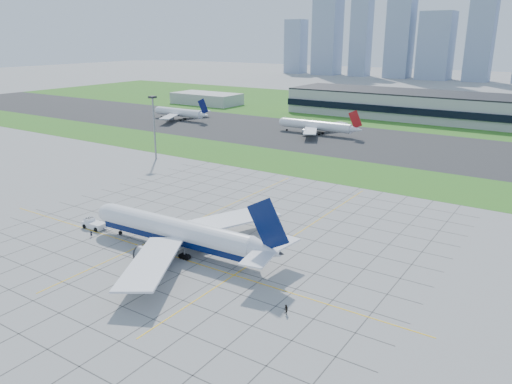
% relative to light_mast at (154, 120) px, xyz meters
% --- Properties ---
extents(ground, '(1400.00, 1400.00, 0.00)m').
position_rel_light_mast_xyz_m(ground, '(70.00, -65.00, -16.18)').
color(ground, gray).
rests_on(ground, ground).
extents(grass_median, '(700.00, 35.00, 0.04)m').
position_rel_light_mast_xyz_m(grass_median, '(70.00, 25.00, -16.16)').
color(grass_median, '#3B7722').
rests_on(grass_median, ground).
extents(asphalt_taxiway, '(700.00, 75.00, 0.04)m').
position_rel_light_mast_xyz_m(asphalt_taxiway, '(70.00, 80.00, -16.15)').
color(asphalt_taxiway, '#383838').
rests_on(asphalt_taxiway, ground).
extents(grass_far, '(700.00, 145.00, 0.04)m').
position_rel_light_mast_xyz_m(grass_far, '(70.00, 190.00, -16.16)').
color(grass_far, '#3B7722').
rests_on(grass_far, ground).
extents(apron_markings, '(120.00, 130.00, 0.03)m').
position_rel_light_mast_xyz_m(apron_markings, '(70.43, -53.91, -16.17)').
color(apron_markings, '#474744').
rests_on(apron_markings, ground).
extents(terminal, '(260.00, 43.00, 15.80)m').
position_rel_light_mast_xyz_m(terminal, '(110.00, 164.87, -8.29)').
color(terminal, '#B7B7B2').
rests_on(terminal, ground).
extents(service_block, '(50.00, 25.00, 8.00)m').
position_rel_light_mast_xyz_m(service_block, '(-90.00, 145.00, -12.18)').
color(service_block, '#B7B7B2').
rests_on(service_block, ground).
extents(light_mast, '(2.50, 2.50, 25.60)m').
position_rel_light_mast_xyz_m(light_mast, '(0.00, 0.00, 0.00)').
color(light_mast, gray).
rests_on(light_mast, ground).
extents(city_skyline, '(523.00, 32.40, 160.00)m').
position_rel_light_mast_xyz_m(city_skyline, '(61.29, 455.00, 42.91)').
color(city_skyline, '#8D9EB9').
rests_on(city_skyline, ground).
extents(airliner, '(55.11, 55.78, 17.34)m').
position_rel_light_mast_xyz_m(airliner, '(69.58, -63.91, -11.44)').
color(airliner, white).
rests_on(airliner, ground).
extents(pushback_tug, '(9.48, 3.54, 2.62)m').
position_rel_light_mast_xyz_m(pushback_tug, '(41.08, -65.43, -15.02)').
color(pushback_tug, white).
rests_on(pushback_tug, ground).
extents(crew_near, '(0.67, 0.72, 1.66)m').
position_rel_light_mast_xyz_m(crew_near, '(45.59, -69.82, -15.35)').
color(crew_near, black).
rests_on(crew_near, ground).
extents(crew_far, '(1.16, 1.10, 1.89)m').
position_rel_light_mast_xyz_m(crew_far, '(105.01, -74.35, -15.23)').
color(crew_far, black).
rests_on(crew_far, ground).
extents(distant_jet_0, '(38.99, 42.66, 14.08)m').
position_rel_light_mast_xyz_m(distant_jet_0, '(-57.76, 79.64, -11.70)').
color(distant_jet_0, white).
rests_on(distant_jet_0, ground).
extents(distant_jet_1, '(44.18, 42.66, 14.08)m').
position_rel_light_mast_xyz_m(distant_jet_1, '(30.90, 84.50, -11.69)').
color(distant_jet_1, white).
rests_on(distant_jet_1, ground).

